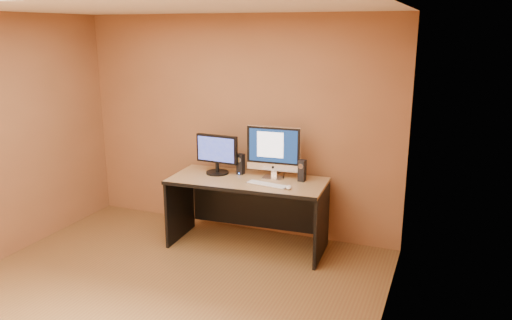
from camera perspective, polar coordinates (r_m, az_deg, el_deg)
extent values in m
plane|color=brown|center=(4.83, -12.06, -15.72)|extent=(4.00, 4.00, 0.00)
plane|color=white|center=(4.18, -14.04, 16.75)|extent=(4.00, 4.00, 0.00)
cube|color=silver|center=(5.34, 1.26, -2.82)|extent=(0.48, 0.19, 0.02)
ellipsoid|color=white|center=(5.23, 3.77, -3.12)|extent=(0.08, 0.12, 0.04)
cylinder|color=black|center=(5.68, 3.20, -1.82)|extent=(0.08, 0.23, 0.01)
cylinder|color=black|center=(5.73, 2.21, -1.64)|extent=(0.07, 0.19, 0.01)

